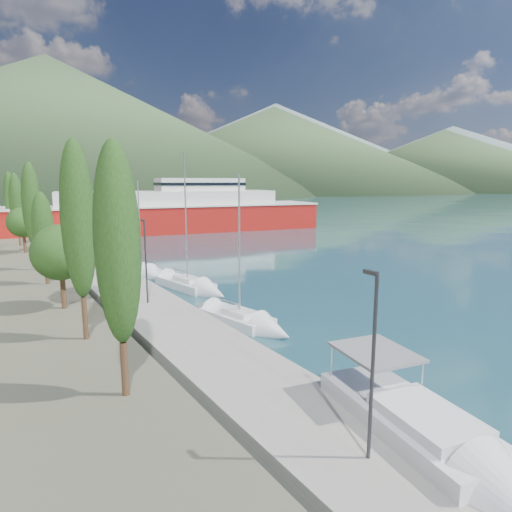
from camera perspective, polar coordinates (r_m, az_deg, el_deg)
ground at (r=136.50m, az=-25.08°, el=4.96°), size 1400.00×1400.00×0.00m
quay at (r=42.98m, az=-19.14°, el=-2.89°), size 5.00×88.00×0.80m
hills_far at (r=656.36m, az=-19.61°, el=15.25°), size 1480.00×900.00×180.00m
hills_near at (r=406.53m, az=-16.68°, el=15.07°), size 1010.00×520.00×115.00m
tree_row at (r=46.02m, az=-27.35°, el=4.34°), size 3.88×64.72×11.09m
lamp_posts at (r=32.75m, az=-15.23°, el=0.02°), size 0.15×46.64×6.06m
motor_cruiser at (r=16.52m, az=23.87°, el=-23.51°), size 4.85×10.54×3.75m
sailboat_near at (r=28.14m, az=-0.11°, el=-9.19°), size 3.71×7.87×10.88m
sailboat_mid at (r=37.67m, az=-7.60°, el=-4.32°), size 3.89×9.25×12.92m
sailboat_far at (r=45.06m, az=-14.28°, el=-2.20°), size 2.94×7.34×10.52m
ferry at (r=84.44m, az=-11.23°, el=5.65°), size 60.02×21.79×11.68m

